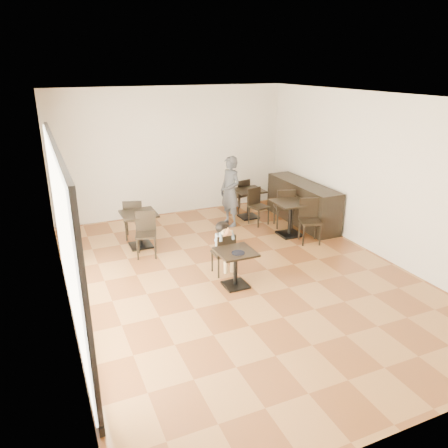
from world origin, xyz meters
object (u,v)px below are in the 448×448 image
adult_patron (230,191)px  chair_back_b (259,207)px  chair_left_a (134,218)px  chair_left_b (146,235)px  child_chair (223,253)px  cafe_table_back (249,204)px  child (223,248)px  cafe_table_mid (290,218)px  child_table (235,269)px  chair_mid_a (284,207)px  chair_back_a (239,195)px  chair_mid_b (310,222)px  cafe_table_left (140,230)px

adult_patron → chair_back_b: (0.65, -0.25, -0.40)m
chair_left_a → chair_left_b: same height
child_chair → cafe_table_back: 3.22m
child → cafe_table_mid: size_ratio=1.28×
child_table → chair_mid_a: size_ratio=0.70×
chair_mid_a → chair_left_a: 3.52m
child_chair → chair_back_a: bearing=-120.2°
adult_patron → cafe_table_back: 0.86m
child → chair_left_b: size_ratio=1.12×
child → chair_mid_b: (2.33, 0.62, -0.03)m
child_table → chair_left_a: chair_left_a is taller
chair_mid_b → chair_back_b: size_ratio=1.09×
child_chair → child: (0.00, 0.00, 0.10)m
cafe_table_back → chair_mid_b: bearing=-76.7°
chair_mid_a → chair_back_a: chair_mid_a is taller
chair_back_a → cafe_table_back: bearing=74.8°
cafe_table_back → cafe_table_left: bearing=-165.8°
child_chair → chair_left_b: chair_left_b is taller
adult_patron → chair_mid_b: bearing=18.0°
chair_mid_b → chair_back_a: bearing=119.1°
cafe_table_mid → chair_left_a: chair_left_a is taller
cafe_table_back → chair_mid_a: (0.48, -0.92, 0.11)m
chair_back_a → chair_mid_b: bearing=85.3°
cafe_table_mid → chair_left_b: size_ratio=0.88×
chair_mid_a → chair_back_b: (-0.48, 0.37, -0.04)m
child_table → chair_left_b: bearing=120.4°
cafe_table_mid → chair_mid_a: 0.58m
chair_left_a → chair_left_b: bearing=105.7°
adult_patron → chair_back_b: size_ratio=1.90×
cafe_table_left → child_chair: bearing=-59.6°
cafe_table_left → chair_back_b: chair_back_b is taller
child_table → chair_mid_a: (2.33, 2.27, 0.14)m
child_table → adult_patron: adult_patron is taller
cafe_table_left → adult_patron: bearing=11.0°
child → chair_mid_b: child is taller
cafe_table_back → child_table: bearing=-120.2°
chair_mid_b → chair_left_b: bearing=-173.3°
child_table → child: size_ratio=0.66×
child_table → chair_mid_b: 2.61m
child_table → cafe_table_left: 2.68m
chair_left_a → adult_patron: bearing=-166.8°
cafe_table_mid → chair_back_a: chair_back_a is taller
child_table → chair_back_a: (1.86, 3.73, 0.11)m
cafe_table_mid → chair_mid_a: size_ratio=0.83×
chair_mid_b → chair_left_a: (-3.44, 1.82, -0.02)m
cafe_table_mid → chair_left_a: 3.52m
child → chair_left_a: 2.68m
child_table → cafe_table_left: cafe_table_left is taller
chair_left_a → chair_back_a: bearing=-150.1°
child → cafe_table_left: (-1.11, 1.89, -0.13)m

